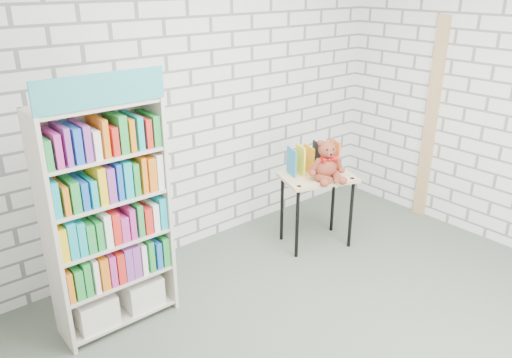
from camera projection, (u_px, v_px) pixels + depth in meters
ground at (355, 346)px, 3.55m from camera, size 4.50×4.50×0.00m
room_shell at (378, 99)px, 2.88m from camera, size 4.52×4.02×2.81m
bookshelf at (108, 217)px, 3.51m from camera, size 0.85×0.33×1.90m
display_table at (317, 185)px, 4.69m from camera, size 0.78×0.65×0.71m
table_books at (313, 158)px, 4.70m from camera, size 0.50×0.35×0.27m
teddy_bear at (327, 164)px, 4.52m from camera, size 0.35×0.34×0.38m
door_trim at (431, 121)px, 5.15m from camera, size 0.05×0.12×2.10m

